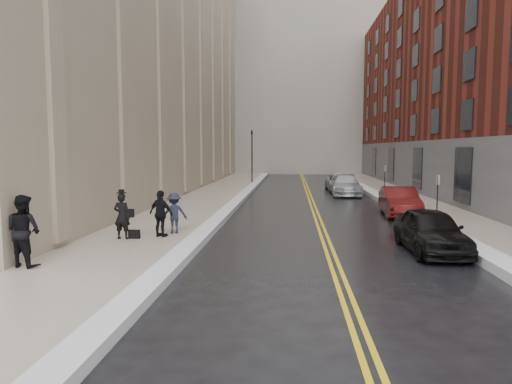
% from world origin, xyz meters
% --- Properties ---
extents(ground, '(160.00, 160.00, 0.00)m').
position_xyz_m(ground, '(0.00, 0.00, 0.00)').
color(ground, black).
rests_on(ground, ground).
extents(sidewalk_left, '(4.00, 64.00, 0.15)m').
position_xyz_m(sidewalk_left, '(-4.50, 16.00, 0.07)').
color(sidewalk_left, gray).
rests_on(sidewalk_left, ground).
extents(sidewalk_right, '(3.00, 64.00, 0.15)m').
position_xyz_m(sidewalk_right, '(9.00, 16.00, 0.07)').
color(sidewalk_right, gray).
rests_on(sidewalk_right, ground).
extents(lane_stripe_a, '(0.12, 64.00, 0.01)m').
position_xyz_m(lane_stripe_a, '(2.38, 16.00, 0.00)').
color(lane_stripe_a, gold).
rests_on(lane_stripe_a, ground).
extents(lane_stripe_b, '(0.12, 64.00, 0.01)m').
position_xyz_m(lane_stripe_b, '(2.62, 16.00, 0.00)').
color(lane_stripe_b, gold).
rests_on(lane_stripe_b, ground).
extents(snow_ridge_left, '(0.70, 60.80, 0.26)m').
position_xyz_m(snow_ridge_left, '(-2.20, 16.00, 0.13)').
color(snow_ridge_left, silver).
rests_on(snow_ridge_left, ground).
extents(snow_ridge_right, '(0.85, 60.80, 0.30)m').
position_xyz_m(snow_ridge_right, '(7.15, 16.00, 0.15)').
color(snow_ridge_right, silver).
rests_on(snow_ridge_right, ground).
extents(building_right, '(14.00, 50.00, 18.00)m').
position_xyz_m(building_right, '(17.50, 23.00, 9.00)').
color(building_right, maroon).
rests_on(building_right, ground).
extents(tower_far_right, '(22.00, 18.00, 44.00)m').
position_xyz_m(tower_far_right, '(14.00, 66.00, 22.00)').
color(tower_far_right, slate).
rests_on(tower_far_right, ground).
extents(tower_far_left, '(22.00, 18.00, 60.00)m').
position_xyz_m(tower_far_left, '(-12.00, 72.00, 30.00)').
color(tower_far_left, slate).
rests_on(tower_far_left, ground).
extents(traffic_signal, '(0.18, 0.15, 5.20)m').
position_xyz_m(traffic_signal, '(-2.60, 30.00, 3.08)').
color(traffic_signal, black).
rests_on(traffic_signal, ground).
extents(parking_sign_near, '(0.06, 0.35, 2.23)m').
position_xyz_m(parking_sign_near, '(7.90, 8.00, 1.36)').
color(parking_sign_near, black).
rests_on(parking_sign_near, ground).
extents(parking_sign_far, '(0.06, 0.35, 2.23)m').
position_xyz_m(parking_sign_far, '(7.90, 20.00, 1.36)').
color(parking_sign_far, black).
rests_on(parking_sign_far, ground).
extents(car_black, '(1.78, 4.28, 1.45)m').
position_xyz_m(car_black, '(5.81, 1.84, 0.73)').
color(car_black, black).
rests_on(car_black, ground).
extents(car_maroon, '(1.84, 4.59, 1.48)m').
position_xyz_m(car_maroon, '(6.68, 10.05, 0.74)').
color(car_maroon, '#430D0C').
rests_on(car_maroon, ground).
extents(car_silver_near, '(2.30, 5.25, 1.50)m').
position_xyz_m(car_silver_near, '(5.20, 20.54, 0.75)').
color(car_silver_near, '#B2B5BB').
rests_on(car_silver_near, ground).
extents(car_silver_far, '(2.31, 4.82, 1.33)m').
position_xyz_m(car_silver_far, '(5.20, 24.38, 0.66)').
color(car_silver_far, '#A8A9B0').
rests_on(car_silver_far, ground).
extents(pedestrian_main, '(0.64, 0.44, 1.68)m').
position_xyz_m(pedestrian_main, '(-4.92, 2.50, 0.99)').
color(pedestrian_main, black).
rests_on(pedestrian_main, sidewalk_left).
extents(pedestrian_a, '(1.15, 1.00, 2.01)m').
position_xyz_m(pedestrian_a, '(-6.20, -1.50, 1.16)').
color(pedestrian_a, black).
rests_on(pedestrian_a, sidewalk_left).
extents(pedestrian_b, '(1.16, 0.93, 1.57)m').
position_xyz_m(pedestrian_b, '(-3.33, 3.77, 0.93)').
color(pedestrian_b, '#1A1F2F').
rests_on(pedestrian_b, sidewalk_left).
extents(pedestrian_c, '(1.10, 0.80, 1.74)m').
position_xyz_m(pedestrian_c, '(-3.63, 3.01, 1.02)').
color(pedestrian_c, black).
rests_on(pedestrian_c, sidewalk_left).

